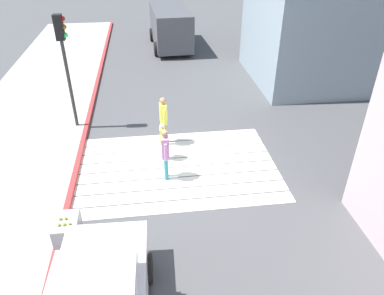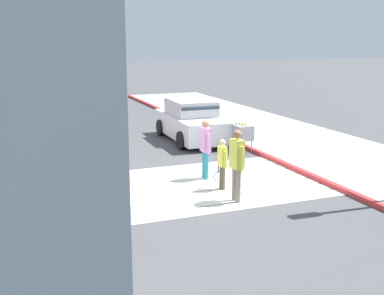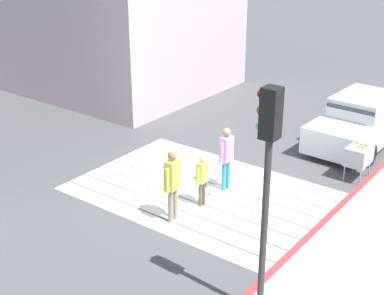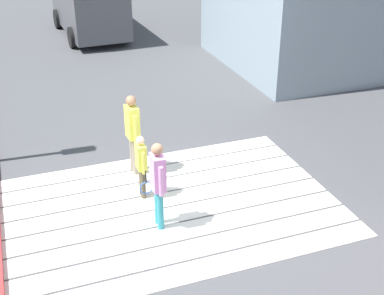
{
  "view_description": "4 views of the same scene",
  "coord_description": "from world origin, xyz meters",
  "px_view_note": "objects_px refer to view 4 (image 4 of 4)",
  "views": [
    {
      "loc": [
        -0.79,
        -9.76,
        6.88
      ],
      "look_at": [
        0.42,
        -0.44,
        1.0
      ],
      "focal_mm": 34.19,
      "sensor_mm": 36.0,
      "label": 1
    },
    {
      "loc": [
        4.98,
        11.99,
        4.0
      ],
      "look_at": [
        0.2,
        -0.03,
        1.07
      ],
      "focal_mm": 46.56,
      "sensor_mm": 36.0,
      "label": 2
    },
    {
      "loc": [
        -7.5,
        10.4,
        6.69
      ],
      "look_at": [
        0.44,
        -0.18,
        1.08
      ],
      "focal_mm": 52.06,
      "sensor_mm": 36.0,
      "label": 3
    },
    {
      "loc": [
        -2.54,
        -8.11,
        5.69
      ],
      "look_at": [
        0.65,
        0.59,
        0.91
      ],
      "focal_mm": 48.49,
      "sensor_mm": 36.0,
      "label": 4
    }
  ],
  "objects_px": {
    "pedestrian_adult_trailing": "(158,180)",
    "pedestrian_adult_lead": "(133,129)",
    "van_down_street": "(89,3)",
    "pedestrian_child_with_racket": "(142,164)"
  },
  "relations": [
    {
      "from": "pedestrian_adult_lead",
      "to": "pedestrian_adult_trailing",
      "type": "bearing_deg",
      "value": -92.01
    },
    {
      "from": "pedestrian_child_with_racket",
      "to": "pedestrian_adult_trailing",
      "type": "bearing_deg",
      "value": -88.81
    },
    {
      "from": "van_down_street",
      "to": "pedestrian_adult_trailing",
      "type": "distance_m",
      "value": 13.88
    },
    {
      "from": "van_down_street",
      "to": "pedestrian_child_with_racket",
      "type": "xyz_separation_m",
      "value": [
        -1.26,
        -12.75,
        -0.51
      ]
    },
    {
      "from": "pedestrian_adult_lead",
      "to": "pedestrian_adult_trailing",
      "type": "relative_size",
      "value": 1.05
    },
    {
      "from": "pedestrian_child_with_racket",
      "to": "pedestrian_adult_lead",
      "type": "bearing_deg",
      "value": 84.65
    },
    {
      "from": "pedestrian_adult_lead",
      "to": "pedestrian_child_with_racket",
      "type": "bearing_deg",
      "value": -95.35
    },
    {
      "from": "pedestrian_adult_lead",
      "to": "pedestrian_child_with_racket",
      "type": "relative_size",
      "value": 1.32
    },
    {
      "from": "pedestrian_adult_trailing",
      "to": "pedestrian_child_with_racket",
      "type": "bearing_deg",
      "value": 91.19
    },
    {
      "from": "pedestrian_adult_trailing",
      "to": "pedestrian_adult_lead",
      "type": "bearing_deg",
      "value": 87.99
    }
  ]
}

